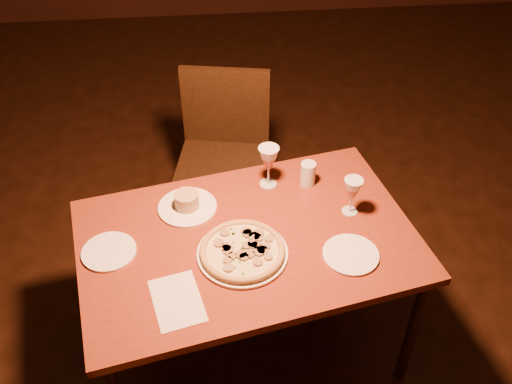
{
  "coord_description": "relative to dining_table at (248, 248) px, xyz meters",
  "views": [
    {
      "loc": [
        -0.13,
        -1.61,
        2.23
      ],
      "look_at": [
        0.03,
        -0.04,
        0.86
      ],
      "focal_mm": 40.0,
      "sensor_mm": 36.0,
      "label": 1
    }
  ],
  "objects": [
    {
      "name": "floor",
      "position": [
        0.01,
        0.09,
        -0.62
      ],
      "size": [
        7.0,
        7.0,
        0.0
      ],
      "primitive_type": "plane",
      "color": "black",
      "rests_on": "ground"
    },
    {
      "name": "side_plate_near",
      "position": [
        0.37,
        -0.13,
        0.07
      ],
      "size": [
        0.21,
        0.21,
        0.01
      ],
      "primitive_type": "cylinder",
      "color": "white",
      "rests_on": "dining_table"
    },
    {
      "name": "pizza_plate",
      "position": [
        -0.03,
        -0.09,
        0.08
      ],
      "size": [
        0.34,
        0.34,
        0.04
      ],
      "color": "white",
      "rests_on": "dining_table"
    },
    {
      "name": "wine_glass_right",
      "position": [
        0.42,
        0.1,
        0.14
      ],
      "size": [
        0.07,
        0.07,
        0.16
      ],
      "primitive_type": null,
      "color": "#B55B4B",
      "rests_on": "dining_table"
    },
    {
      "name": "dining_table",
      "position": [
        0.0,
        0.0,
        0.0
      ],
      "size": [
        1.4,
        1.05,
        0.68
      ],
      "rotation": [
        0.0,
        0.0,
        0.2
      ],
      "color": "maroon",
      "rests_on": "floor"
    },
    {
      "name": "menu_card",
      "position": [
        -0.26,
        -0.28,
        0.06
      ],
      "size": [
        0.21,
        0.26,
        0.0
      ],
      "primitive_type": "cube",
      "rotation": [
        0.0,
        0.0,
        0.24
      ],
      "color": "silver",
      "rests_on": "dining_table"
    },
    {
      "name": "chair_far",
      "position": [
        -0.06,
        0.77,
        -0.11
      ],
      "size": [
        0.51,
        0.51,
        0.91
      ],
      "rotation": [
        0.0,
        0.0,
        -0.19
      ],
      "color": "black",
      "rests_on": "floor"
    },
    {
      "name": "ramekin_saucer",
      "position": [
        -0.23,
        0.19,
        0.08
      ],
      "size": [
        0.24,
        0.24,
        0.08
      ],
      "color": "white",
      "rests_on": "dining_table"
    },
    {
      "name": "side_plate_left",
      "position": [
        -0.52,
        -0.03,
        0.07
      ],
      "size": [
        0.2,
        0.2,
        0.01
      ],
      "primitive_type": "cylinder",
      "color": "white",
      "rests_on": "dining_table"
    },
    {
      "name": "wine_glass_far",
      "position": [
        0.11,
        0.3,
        0.15
      ],
      "size": [
        0.09,
        0.09,
        0.19
      ],
      "primitive_type": null,
      "color": "#B55B4B",
      "rests_on": "dining_table"
    },
    {
      "name": "water_tumbler",
      "position": [
        0.28,
        0.29,
        0.11
      ],
      "size": [
        0.06,
        0.06,
        0.11
      ],
      "primitive_type": "cylinder",
      "color": "silver",
      "rests_on": "dining_table"
    }
  ]
}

